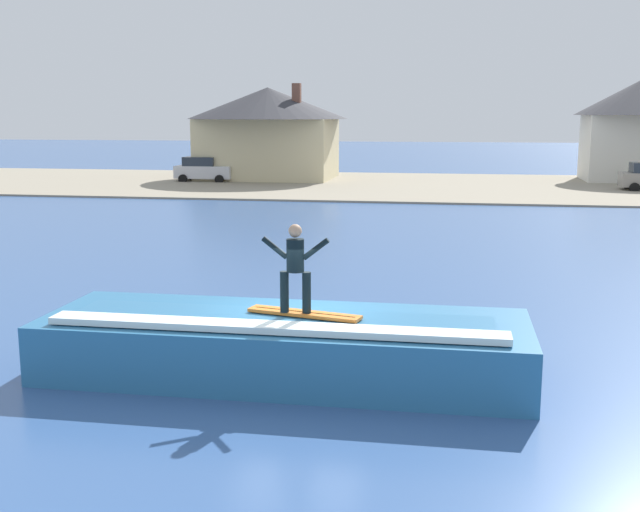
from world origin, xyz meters
TOP-DOWN VIEW (x-y plane):
  - ground_plane at (0.00, 0.00)m, footprint 260.00×260.00m
  - wave_crest at (-0.16, -0.44)m, footprint 9.09×3.01m
  - surfboard at (0.27, -0.68)m, footprint 2.18×0.84m
  - surfer at (0.12, -0.75)m, footprint 1.25×0.32m
  - shoreline_bank at (0.00, 39.70)m, footprint 120.00×21.60m
  - car_near_shore at (-15.10, 40.28)m, footprint 4.19×2.21m
  - house_with_chimney at (-11.04, 43.43)m, footprint 12.06×12.06m
  - house_gabled_white at (15.98, 45.86)m, footprint 9.26×9.26m

SIDE VIEW (x-z plane):
  - ground_plane at x=0.00m, z-range 0.00..0.00m
  - shoreline_bank at x=0.00m, z-range 0.00..0.11m
  - wave_crest at x=-0.16m, z-range -0.04..1.21m
  - car_near_shore at x=-15.10m, z-range 0.02..1.88m
  - surfboard at x=0.27m, z-range 1.25..1.31m
  - surfer at x=0.12m, z-range 1.41..3.03m
  - house_with_chimney at x=-11.04m, z-range 0.48..7.60m
  - house_gabled_white at x=15.98m, z-range 0.68..8.05m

